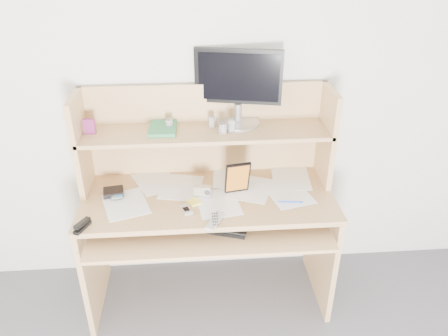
{
  "coord_description": "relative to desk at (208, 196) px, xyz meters",
  "views": [
    {
      "loc": [
        -0.07,
        -0.58,
        2.07
      ],
      "look_at": [
        0.09,
        1.43,
        0.95
      ],
      "focal_mm": 35.0,
      "sensor_mm": 36.0,
      "label": 1
    }
  ],
  "objects": [
    {
      "name": "card_box",
      "position": [
        -0.63,
        0.07,
        0.43
      ],
      "size": [
        0.06,
        0.02,
        0.09
      ],
      "primitive_type": "cube",
      "rotation": [
        0.0,
        0.0,
        -0.06
      ],
      "color": "#A41B15",
      "rests_on": "desk"
    },
    {
      "name": "wallet",
      "position": [
        -0.53,
        -0.03,
        0.08
      ],
      "size": [
        0.12,
        0.1,
        0.03
      ],
      "primitive_type": "cube",
      "rotation": [
        0.0,
        0.0,
        0.16
      ],
      "color": "black",
      "rests_on": "paper_clutter"
    },
    {
      "name": "shelf_book",
      "position": [
        -0.24,
        0.09,
        0.4
      ],
      "size": [
        0.15,
        0.21,
        0.02
      ],
      "primitive_type": "cube",
      "rotation": [
        0.0,
        0.0,
        -0.03
      ],
      "color": "#35865B",
      "rests_on": "desk"
    },
    {
      "name": "blue_pen",
      "position": [
        0.44,
        -0.19,
        0.07
      ],
      "size": [
        0.13,
        0.02,
        0.01
      ],
      "primitive_type": "cylinder",
      "rotation": [
        1.57,
        0.0,
        1.45
      ],
      "color": "blue",
      "rests_on": "paper_clutter"
    },
    {
      "name": "game_case",
      "position": [
        0.16,
        -0.07,
        0.16
      ],
      "size": [
        0.14,
        0.04,
        0.19
      ],
      "primitive_type": "cube",
      "rotation": [
        0.0,
        0.0,
        0.19
      ],
      "color": "black",
      "rests_on": "paper_clutter"
    },
    {
      "name": "chip_stack_d",
      "position": [
        0.04,
        0.11,
        0.42
      ],
      "size": [
        0.04,
        0.04,
        0.06
      ],
      "primitive_type": "cylinder",
      "rotation": [
        0.0,
        0.0,
        -0.14
      ],
      "color": "white",
      "rests_on": "desk"
    },
    {
      "name": "paper_clutter",
      "position": [
        0.0,
        -0.08,
        0.06
      ],
      "size": [
        1.32,
        0.54,
        0.01
      ],
      "primitive_type": "cube",
      "color": "white",
      "rests_on": "desk"
    },
    {
      "name": "back_wall",
      "position": [
        0.0,
        0.24,
        0.56
      ],
      "size": [
        3.6,
        0.04,
        2.5
      ],
      "primitive_type": "cube",
      "color": "silver",
      "rests_on": "floor"
    },
    {
      "name": "digital_camera",
      "position": [
        -0.03,
        -0.08,
        0.09
      ],
      "size": [
        0.1,
        0.06,
        0.06
      ],
      "primitive_type": "cube",
      "rotation": [
        0.0,
        0.0,
        -0.21
      ],
      "color": "#B4B4B7",
      "rests_on": "paper_clutter"
    },
    {
      "name": "sticky_note_pad",
      "position": [
        -0.08,
        -0.15,
        0.06
      ],
      "size": [
        0.09,
        0.09,
        0.01
      ],
      "primitive_type": "cube",
      "rotation": [
        0.0,
        0.0,
        0.47
      ],
      "color": "yellow",
      "rests_on": "desk"
    },
    {
      "name": "stapler",
      "position": [
        -0.64,
        -0.34,
        0.08
      ],
      "size": [
        0.07,
        0.12,
        0.04
      ],
      "primitive_type": "cube",
      "rotation": [
        0.0,
        0.0,
        -0.42
      ],
      "color": "black",
      "rests_on": "paper_clutter"
    },
    {
      "name": "chip_stack_c",
      "position": [
        0.09,
        0.03,
        0.41
      ],
      "size": [
        0.05,
        0.05,
        0.06
      ],
      "primitive_type": "cylinder",
      "rotation": [
        0.0,
        0.0,
        0.22
      ],
      "color": "black",
      "rests_on": "desk"
    },
    {
      "name": "monitor",
      "position": [
        0.19,
        0.17,
        0.61
      ],
      "size": [
        0.48,
        0.24,
        0.42
      ],
      "rotation": [
        0.0,
        0.0,
        -0.22
      ],
      "color": "#AEADB3",
      "rests_on": "desk"
    },
    {
      "name": "chip_stack_b",
      "position": [
        0.14,
        0.05,
        0.42
      ],
      "size": [
        0.05,
        0.05,
        0.07
      ],
      "primitive_type": "cylinder",
      "rotation": [
        0.0,
        0.0,
        0.15
      ],
      "color": "white",
      "rests_on": "desk"
    },
    {
      "name": "flip_phone",
      "position": [
        -0.12,
        -0.23,
        0.07
      ],
      "size": [
        0.07,
        0.1,
        0.02
      ],
      "primitive_type": "cube",
      "rotation": [
        0.0,
        0.0,
        0.36
      ],
      "color": "#B5B5B7",
      "rests_on": "paper_clutter"
    },
    {
      "name": "chip_stack_a",
      "position": [
        -0.2,
        0.11,
        0.41
      ],
      "size": [
        0.04,
        0.04,
        0.06
      ],
      "primitive_type": "cylinder",
      "rotation": [
        0.0,
        0.0,
        0.02
      ],
      "color": "black",
      "rests_on": "desk"
    },
    {
      "name": "tv_remote",
      "position": [
        0.02,
        -0.34,
        0.07
      ],
      "size": [
        0.11,
        0.16,
        0.02
      ],
      "primitive_type": "cube",
      "rotation": [
        0.0,
        0.0,
        -0.44
      ],
      "color": "#9E9E99",
      "rests_on": "paper_clutter"
    },
    {
      "name": "keyboard",
      "position": [
        -0.0,
        -0.23,
        -0.03
      ],
      "size": [
        0.44,
        0.27,
        0.03
      ],
      "rotation": [
        0.0,
        0.0,
        -0.32
      ],
      "color": "black",
      "rests_on": "desk"
    },
    {
      "name": "desk",
      "position": [
        0.0,
        0.0,
        0.0
      ],
      "size": [
        1.4,
        0.7,
        1.3
      ],
      "color": "tan",
      "rests_on": "floor"
    }
  ]
}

